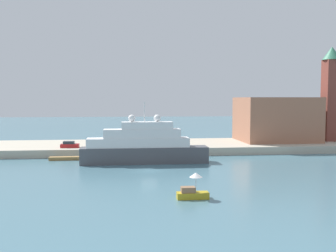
# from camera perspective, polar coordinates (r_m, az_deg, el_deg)

# --- Properties ---
(ground) EXTENTS (400.00, 400.00, 0.00)m
(ground) POSITION_cam_1_polar(r_m,az_deg,el_deg) (65.08, -2.84, -6.64)
(ground) COLOR slate
(quay_dock) EXTENTS (110.00, 20.01, 1.68)m
(quay_dock) POSITION_cam_1_polar(r_m,az_deg,el_deg) (90.62, -3.84, -3.09)
(quay_dock) COLOR #B7AD99
(quay_dock) RESTS_ON ground
(large_yacht) EXTENTS (23.70, 3.88, 11.44)m
(large_yacht) POSITION_cam_1_polar(r_m,az_deg,el_deg) (72.53, -3.70, -3.03)
(large_yacht) COLOR #4C4C51
(large_yacht) RESTS_ON ground
(small_motorboat) EXTENTS (3.84, 1.58, 3.17)m
(small_motorboat) POSITION_cam_1_polar(r_m,az_deg,el_deg) (47.30, 3.63, -9.43)
(small_motorboat) COLOR #B7991E
(small_motorboat) RESTS_ON ground
(work_barge) EXTENTS (6.05, 1.53, 0.66)m
(work_barge) POSITION_cam_1_polar(r_m,az_deg,el_deg) (79.06, -14.96, -4.64)
(work_barge) COLOR olive
(work_barge) RESTS_ON ground
(harbor_building) EXTENTS (17.96, 14.68, 10.74)m
(harbor_building) POSITION_cam_1_polar(r_m,az_deg,el_deg) (99.15, 15.63, 0.98)
(harbor_building) COLOR #9E664C
(harbor_building) RESTS_ON quay_dock
(bell_tower) EXTENTS (4.54, 4.54, 23.06)m
(bell_tower) POSITION_cam_1_polar(r_m,az_deg,el_deg) (103.18, 22.89, 4.83)
(bell_tower) COLOR brown
(bell_tower) RESTS_ON quay_dock
(parked_car) EXTENTS (3.87, 1.64, 1.37)m
(parked_car) POSITION_cam_1_polar(r_m,az_deg,el_deg) (85.00, -14.30, -2.71)
(parked_car) COLOR #B21E1E
(parked_car) RESTS_ON quay_dock
(person_figure) EXTENTS (0.36, 0.36, 1.78)m
(person_figure) POSITION_cam_1_polar(r_m,az_deg,el_deg) (83.08, -11.06, -2.65)
(person_figure) COLOR maroon
(person_figure) RESTS_ON quay_dock
(mooring_bollard) EXTENTS (0.46, 0.46, 0.76)m
(mooring_bollard) POSITION_cam_1_polar(r_m,az_deg,el_deg) (81.32, -4.38, -3.04)
(mooring_bollard) COLOR black
(mooring_bollard) RESTS_ON quay_dock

